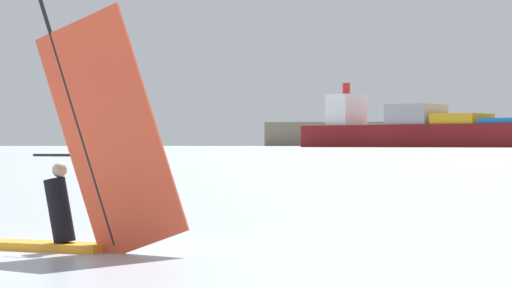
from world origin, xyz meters
The scene contains 2 objects.
windsurfer centered at (2.98, 1.12, 1.02)m, with size 3.57×0.93×4.15m.
cargo_ship centered at (-36.32, 549.44, 8.82)m, with size 163.77×92.68×33.86m.
Camera 1 is at (9.61, -14.07, 1.56)m, focal length 79.32 mm.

